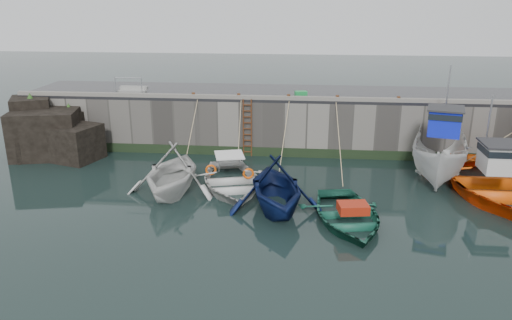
# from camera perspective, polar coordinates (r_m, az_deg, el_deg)

# --- Properties ---
(ground) EXTENTS (120.00, 120.00, 0.00)m
(ground) POSITION_cam_1_polar(r_m,az_deg,el_deg) (18.43, 1.78, -9.20)
(ground) COLOR black
(ground) RESTS_ON ground
(quay_back) EXTENTS (30.00, 5.00, 3.00)m
(quay_back) POSITION_cam_1_polar(r_m,az_deg,el_deg) (29.67, 3.42, 4.65)
(quay_back) COLOR slate
(quay_back) RESTS_ON ground
(road_back) EXTENTS (30.00, 5.00, 0.16)m
(road_back) POSITION_cam_1_polar(r_m,az_deg,el_deg) (29.33, 3.48, 7.65)
(road_back) COLOR black
(road_back) RESTS_ON quay_back
(kerb_back) EXTENTS (30.00, 0.30, 0.20)m
(kerb_back) POSITION_cam_1_polar(r_m,az_deg,el_deg) (26.99, 3.30, 7.10)
(kerb_back) COLOR slate
(kerb_back) RESTS_ON road_back
(algae_back) EXTENTS (30.00, 0.08, 0.50)m
(algae_back) POSITION_cam_1_polar(r_m,az_deg,el_deg) (27.56, 3.17, 0.87)
(algae_back) COLOR black
(algae_back) RESTS_ON ground
(rock_outcrop) EXTENTS (5.85, 4.24, 3.41)m
(rock_outcrop) POSITION_cam_1_polar(r_m,az_deg,el_deg) (29.88, -22.49, 2.89)
(rock_outcrop) COLOR black
(rock_outcrop) RESTS_ON ground
(ladder) EXTENTS (0.51, 0.08, 3.20)m
(ladder) POSITION_cam_1_polar(r_m,az_deg,el_deg) (27.29, -1.00, 3.65)
(ladder) COLOR #3F1E0F
(ladder) RESTS_ON ground
(boat_near_white) EXTENTS (4.46, 5.11, 2.60)m
(boat_near_white) POSITION_cam_1_polar(r_m,az_deg,el_deg) (23.01, -9.49, -3.64)
(boat_near_white) COLOR silver
(boat_near_white) RESTS_ON ground
(boat_near_white_rope) EXTENTS (0.04, 4.15, 3.10)m
(boat_near_white_rope) POSITION_cam_1_polar(r_m,az_deg,el_deg) (26.75, -7.28, -0.36)
(boat_near_white_rope) COLOR tan
(boat_near_white_rope) RESTS_ON ground
(boat_near_blue) EXTENTS (5.16, 6.28, 1.13)m
(boat_near_blue) POSITION_cam_1_polar(r_m,az_deg,el_deg) (23.31, -2.87, -3.11)
(boat_near_blue) COLOR silver
(boat_near_blue) RESTS_ON ground
(boat_near_blue_rope) EXTENTS (0.04, 3.51, 3.10)m
(boat_near_blue_rope) POSITION_cam_1_polar(r_m,az_deg,el_deg) (26.73, -1.74, -0.23)
(boat_near_blue_rope) COLOR tan
(boat_near_blue_rope) RESTS_ON ground
(boat_near_blacktrim) EXTENTS (5.14, 5.65, 2.57)m
(boat_near_blacktrim) POSITION_cam_1_polar(r_m,az_deg,el_deg) (21.04, 2.21, -5.54)
(boat_near_blacktrim) COLOR #09143D
(boat_near_blacktrim) RESTS_ON ground
(boat_near_blacktrim_rope) EXTENTS (0.04, 5.28, 3.10)m
(boat_near_blacktrim_rope) POSITION_cam_1_polar(r_m,az_deg,el_deg) (25.50, 2.85, -1.18)
(boat_near_blacktrim_rope) COLOR tan
(boat_near_blacktrim_rope) RESTS_ON ground
(boat_near_navy) EXTENTS (4.39, 5.60, 1.05)m
(boat_near_navy) POSITION_cam_1_polar(r_m,az_deg,el_deg) (20.21, 10.31, -6.90)
(boat_near_navy) COLOR #185441
(boat_near_navy) RESTS_ON ground
(boat_near_navy_rope) EXTENTS (0.04, 6.15, 3.10)m
(boat_near_navy_rope) POSITION_cam_1_polar(r_m,az_deg,el_deg) (25.08, 9.41, -1.75)
(boat_near_navy_rope) COLOR tan
(boat_near_navy_rope) RESTS_ON ground
(boat_far_white) EXTENTS (4.27, 7.32, 5.66)m
(boat_far_white) POSITION_cam_1_polar(r_m,az_deg,el_deg) (25.82, 20.31, 0.53)
(boat_far_white) COLOR silver
(boat_far_white) RESTS_ON ground
(boat_far_orange) EXTENTS (5.52, 7.68, 4.58)m
(boat_far_orange) POSITION_cam_1_polar(r_m,az_deg,el_deg) (24.84, 25.18, -2.27)
(boat_far_orange) COLOR #F4560C
(boat_far_orange) RESTS_ON ground
(fish_crate) EXTENTS (0.73, 0.53, 0.27)m
(fish_crate) POSITION_cam_1_polar(r_m,az_deg,el_deg) (28.09, 5.15, 7.57)
(fish_crate) COLOR #198E3D
(fish_crate) RESTS_ON road_back
(railing) EXTENTS (1.60, 1.05, 1.00)m
(railing) POSITION_cam_1_polar(r_m,az_deg,el_deg) (29.68, -13.90, 7.83)
(railing) COLOR #A5A8AD
(railing) RESTS_ON road_back
(bollard_a) EXTENTS (0.18, 0.18, 0.28)m
(bollard_a) POSITION_cam_1_polar(r_m,az_deg,el_deg) (27.72, -7.16, 7.37)
(bollard_a) COLOR #3F1E0F
(bollard_a) RESTS_ON road_back
(bollard_b) EXTENTS (0.18, 0.18, 0.28)m
(bollard_b) POSITION_cam_1_polar(r_m,az_deg,el_deg) (27.29, -1.99, 7.33)
(bollard_b) COLOR #3F1E0F
(bollard_b) RESTS_ON road_back
(bollard_c) EXTENTS (0.18, 0.18, 0.28)m
(bollard_c) POSITION_cam_1_polar(r_m,az_deg,el_deg) (27.07, 3.73, 7.21)
(bollard_c) COLOR #3F1E0F
(bollard_c) RESTS_ON road_back
(bollard_d) EXTENTS (0.18, 0.18, 0.28)m
(bollard_d) POSITION_cam_1_polar(r_m,az_deg,el_deg) (27.12, 9.27, 7.03)
(bollard_d) COLOR #3F1E0F
(bollard_d) RESTS_ON road_back
(bollard_e) EXTENTS (0.18, 0.18, 0.28)m
(bollard_e) POSITION_cam_1_polar(r_m,az_deg,el_deg) (27.52, 15.98, 6.73)
(bollard_e) COLOR #3F1E0F
(bollard_e) RESTS_ON road_back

